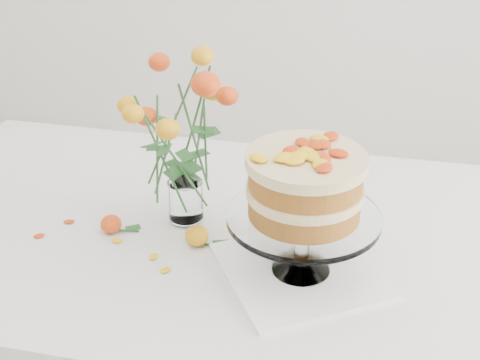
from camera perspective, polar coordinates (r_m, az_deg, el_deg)
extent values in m
cube|color=tan|center=(1.58, -4.96, -4.59)|extent=(1.40, 0.90, 0.04)
cylinder|color=tan|center=(2.29, -16.83, -5.38)|extent=(0.06, 0.06, 0.71)
cylinder|color=tan|center=(2.05, 15.75, -9.68)|extent=(0.06, 0.06, 0.71)
cube|color=white|center=(1.57, -5.00, -3.89)|extent=(1.42, 0.92, 0.01)
cube|color=white|center=(2.00, -1.03, 0.59)|extent=(1.42, 0.01, 0.20)
cube|color=white|center=(1.41, 5.19, -7.73)|extent=(0.42, 0.42, 0.01)
cylinder|color=white|center=(1.36, 5.33, -5.14)|extent=(0.03, 0.03, 0.10)
cylinder|color=white|center=(1.33, 5.44, -3.13)|extent=(0.31, 0.31, 0.01)
cylinder|color=olive|center=(1.32, 5.49, -2.08)|extent=(0.23, 0.23, 0.04)
cylinder|color=beige|center=(1.30, 5.56, -0.87)|extent=(0.24, 0.24, 0.02)
cylinder|color=olive|center=(1.29, 5.63, 0.37)|extent=(0.23, 0.23, 0.04)
cylinder|color=beige|center=(1.27, 5.70, 1.68)|extent=(0.25, 0.25, 0.02)
cylinder|color=white|center=(1.58, -4.60, -3.31)|extent=(0.07, 0.07, 0.01)
cylinder|color=white|center=(1.55, -4.67, -1.71)|extent=(0.08, 0.08, 0.09)
ellipsoid|color=#FFAB16|center=(1.48, -3.69, -4.78)|extent=(0.05, 0.05, 0.05)
cylinder|color=#255421|center=(1.48, -2.31, -5.65)|extent=(0.06, 0.01, 0.01)
ellipsoid|color=#BD3109|center=(1.55, -10.95, -3.70)|extent=(0.05, 0.05, 0.04)
cylinder|color=#255421|center=(1.55, -9.68, -4.32)|extent=(0.06, 0.01, 0.00)
ellipsoid|color=yellow|center=(1.52, -10.44, -5.13)|extent=(0.03, 0.02, 0.00)
ellipsoid|color=yellow|center=(1.46, -7.37, -6.52)|extent=(0.03, 0.02, 0.00)
ellipsoid|color=yellow|center=(1.42, -6.36, -7.65)|extent=(0.03, 0.02, 0.00)
ellipsoid|color=yellow|center=(1.62, -14.39, -3.48)|extent=(0.03, 0.02, 0.00)
ellipsoid|color=yellow|center=(1.58, -16.78, -4.60)|extent=(0.03, 0.02, 0.00)
ellipsoid|color=yellow|center=(1.45, 5.56, -6.79)|extent=(0.03, 0.02, 0.00)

